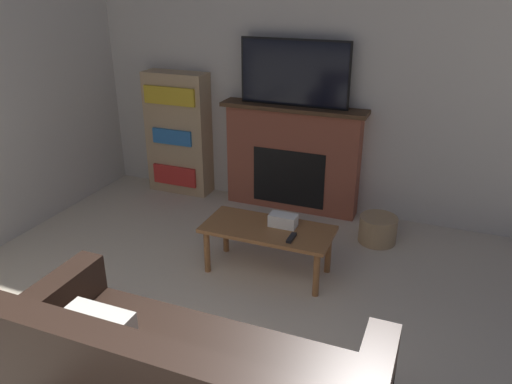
{
  "coord_description": "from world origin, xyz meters",
  "views": [
    {
      "loc": [
        1.34,
        -0.87,
        2.24
      ],
      "look_at": [
        0.02,
        2.43,
        0.71
      ],
      "focal_mm": 35.0,
      "sensor_mm": 36.0,
      "label": 1
    }
  ],
  "objects_px": {
    "fireplace": "(292,158)",
    "coffee_table": "(268,234)",
    "storage_basket": "(378,229)",
    "tv": "(294,73)",
    "bookshelf": "(178,134)"
  },
  "relations": [
    {
      "from": "tv",
      "to": "fireplace",
      "type": "bearing_deg",
      "value": 90.0
    },
    {
      "from": "bookshelf",
      "to": "storage_basket",
      "type": "bearing_deg",
      "value": -10.0
    },
    {
      "from": "bookshelf",
      "to": "coffee_table",
      "type": "bearing_deg",
      "value": -39.53
    },
    {
      "from": "tv",
      "to": "bookshelf",
      "type": "relative_size",
      "value": 0.81
    },
    {
      "from": "tv",
      "to": "storage_basket",
      "type": "xyz_separation_m",
      "value": [
        0.97,
        -0.4,
        -1.28
      ]
    },
    {
      "from": "tv",
      "to": "coffee_table",
      "type": "xyz_separation_m",
      "value": [
        0.22,
        -1.26,
        -1.05
      ]
    },
    {
      "from": "tv",
      "to": "storage_basket",
      "type": "bearing_deg",
      "value": -22.58
    },
    {
      "from": "tv",
      "to": "bookshelf",
      "type": "height_order",
      "value": "tv"
    },
    {
      "from": "fireplace",
      "to": "coffee_table",
      "type": "height_order",
      "value": "fireplace"
    },
    {
      "from": "tv",
      "to": "bookshelf",
      "type": "xyz_separation_m",
      "value": [
        -1.3,
        -0.0,
        -0.74
      ]
    },
    {
      "from": "coffee_table",
      "to": "tv",
      "type": "bearing_deg",
      "value": 99.73
    },
    {
      "from": "coffee_table",
      "to": "storage_basket",
      "type": "height_order",
      "value": "coffee_table"
    },
    {
      "from": "fireplace",
      "to": "storage_basket",
      "type": "relative_size",
      "value": 4.29
    },
    {
      "from": "fireplace",
      "to": "tv",
      "type": "height_order",
      "value": "tv"
    },
    {
      "from": "bookshelf",
      "to": "storage_basket",
      "type": "height_order",
      "value": "bookshelf"
    }
  ]
}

